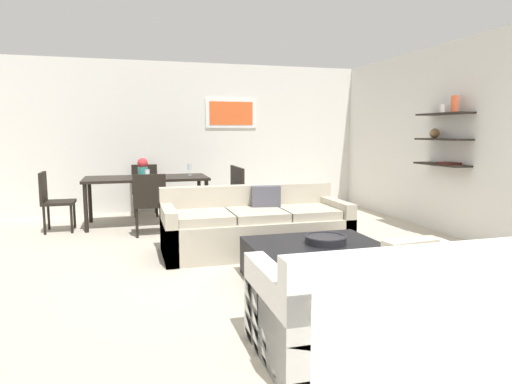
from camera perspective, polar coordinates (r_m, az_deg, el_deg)
name	(u,v)px	position (r m, az deg, el deg)	size (l,w,h in m)	color
ground_plane	(254,259)	(5.23, -0.24, -8.48)	(18.00, 18.00, 0.00)	#BCB29E
back_wall_unit	(219,137)	(8.53, -4.70, 6.95)	(8.40, 0.09, 2.70)	silver
right_wall_shelf_unit	(448,139)	(6.98, 23.13, 6.19)	(0.34, 8.20, 2.70)	silver
sofa_beige	(255,228)	(5.50, -0.07, -4.54)	(2.23, 0.90, 0.78)	#B2A893
loveseat_white	(381,307)	(3.21, 15.61, -13.84)	(1.64, 0.90, 0.78)	white
coffee_table	(316,263)	(4.46, 7.56, -8.88)	(1.27, 1.01, 0.38)	black
decorative_bowl	(326,239)	(4.41, 8.83, -5.95)	(0.40, 0.40, 0.08)	black
dining_table	(147,181)	(7.26, -13.70, 1.31)	(1.88, 0.89, 0.75)	black
dining_chair_foot	(149,200)	(6.44, -13.35, -1.04)	(0.44, 0.44, 0.88)	black
dining_chair_left_near	(52,198)	(7.17, -24.43, -0.66)	(0.44, 0.44, 0.88)	black
dining_chair_right_far	(228,188)	(7.65, -3.57, 0.49)	(0.44, 0.44, 0.88)	black
dining_chair_head	(145,186)	(8.13, -13.90, 0.71)	(0.44, 0.44, 0.88)	black
dining_chair_right_near	(233,191)	(7.26, -2.90, 0.12)	(0.44, 0.44, 0.88)	black
wine_glass_head	(145,168)	(7.63, -13.86, 3.00)	(0.06, 0.06, 0.17)	silver
wine_glass_right_far	(190,167)	(7.41, -8.41, 3.10)	(0.07, 0.07, 0.18)	silver
wine_glass_foot	(147,172)	(6.87, -13.62, 2.42)	(0.07, 0.07, 0.15)	silver
centerpiece_vase	(143,167)	(7.28, -14.16, 3.05)	(0.16, 0.16, 0.30)	teal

